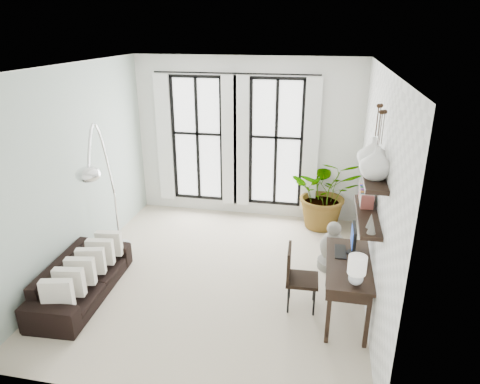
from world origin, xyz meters
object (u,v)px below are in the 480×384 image
(desk_chair, at_px, (296,274))
(buddha, at_px, (332,249))
(plant, at_px, (326,192))
(sofa, at_px, (81,278))
(arc_lamp, at_px, (99,159))
(desk, at_px, (348,268))

(desk_chair, distance_m, buddha, 1.28)
(plant, xyz_separation_m, buddha, (0.15, -1.54, -0.38))
(sofa, xyz_separation_m, plant, (3.42, 3.05, 0.44))
(sofa, xyz_separation_m, buddha, (3.58, 1.51, 0.06))
(arc_lamp, bearing_deg, sofa, -98.13)
(buddha, bearing_deg, desk_chair, -113.39)
(sofa, relative_size, plant, 1.35)
(plant, distance_m, desk_chair, 2.73)
(plant, distance_m, desk, 2.81)
(plant, bearing_deg, buddha, -84.36)
(sofa, bearing_deg, desk, -89.19)
(desk, bearing_deg, plant, 96.56)
(desk, relative_size, desk_chair, 1.49)
(desk, distance_m, desk_chair, 0.71)
(plant, distance_m, arc_lamp, 4.22)
(arc_lamp, height_order, buddha, arc_lamp)
(desk, xyz_separation_m, buddha, (-0.17, 1.26, -0.41))
(desk_chair, relative_size, arc_lamp, 0.38)
(sofa, height_order, plant, plant)
(sofa, relative_size, desk_chair, 2.11)
(desk_chair, bearing_deg, sofa, -175.65)
(sofa, relative_size, buddha, 2.39)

